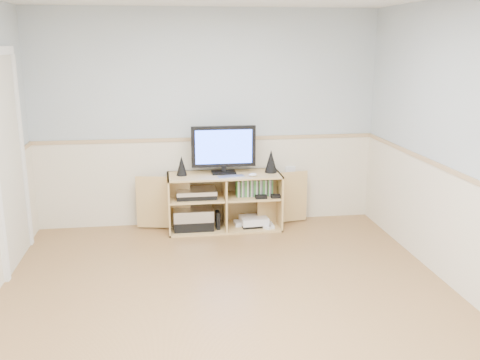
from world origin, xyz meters
The scene contains 11 objects.
room centered at (-0.06, 0.12, 1.22)m, with size 4.04×4.54×2.54m.
media_cabinet centered at (0.17, 2.03, 0.33)m, with size 2.03×0.49×0.65m.
monitor centered at (0.17, 2.02, 0.95)m, with size 0.73×0.18×0.55m.
speaker_left centered at (-0.32, 2.00, 0.76)m, with size 0.12×0.12×0.22m, color black.
speaker_right centered at (0.71, 2.00, 0.78)m, with size 0.14×0.14×0.27m, color black.
keyboard centered at (0.23, 1.84, 0.66)m, with size 0.29×0.12×0.01m, color silver.
mouse centered at (0.47, 1.84, 0.67)m, with size 0.10×0.06×0.04m, color white.
av_components centered at (-0.18, 1.98, 0.22)m, with size 0.53×0.34×0.47m.
game_consoles centered at (0.50, 1.96, 0.07)m, with size 0.45×0.30×0.11m.
game_cases centered at (0.51, 1.96, 0.48)m, with size 0.42×0.14×0.19m, color #3F8C3F.
wall_outlet centered at (1.00, 2.23, 0.60)m, with size 0.12×0.03×0.12m, color white.
Camera 1 is at (-0.49, -3.93, 2.11)m, focal length 40.00 mm.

